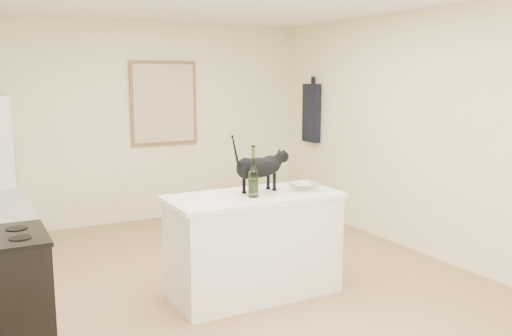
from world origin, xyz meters
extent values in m
plane|color=#9B7752|center=(0.00, 0.00, 0.00)|extent=(5.50, 5.50, 0.00)
plane|color=beige|center=(0.00, 2.75, 1.30)|extent=(4.50, 0.00, 4.50)
plane|color=beige|center=(0.00, -2.75, 1.30)|extent=(4.50, 0.00, 4.50)
plane|color=beige|center=(2.25, 0.00, 1.30)|extent=(0.00, 5.50, 5.50)
cube|color=white|center=(0.10, -0.20, 0.43)|extent=(1.44, 0.67, 0.86)
cube|color=white|center=(0.10, -0.20, 0.88)|extent=(1.50, 0.70, 0.04)
cube|color=black|center=(-1.95, -0.60, 0.45)|extent=(0.60, 0.60, 0.90)
cube|color=brown|center=(0.30, 2.72, 1.55)|extent=(0.90, 0.03, 1.10)
cube|color=beige|center=(0.30, 2.70, 1.55)|extent=(0.82, 0.00, 1.02)
cube|color=black|center=(2.19, 2.05, 1.40)|extent=(0.08, 0.34, 0.80)
cylinder|color=#2D5321|center=(0.05, -0.29, 1.09)|extent=(0.11, 0.11, 0.39)
imported|color=white|center=(0.57, -0.26, 0.93)|extent=(0.29, 0.29, 0.07)
cube|color=silver|center=(-1.60, 2.39, 1.27)|extent=(0.04, 0.15, 0.20)
camera|label=1|loc=(-2.07, -4.30, 1.91)|focal=38.63mm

